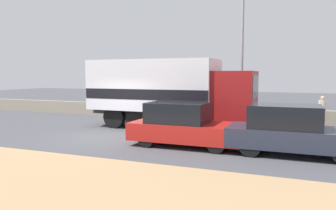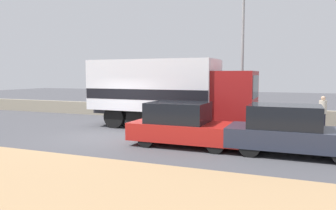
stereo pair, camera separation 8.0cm
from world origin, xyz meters
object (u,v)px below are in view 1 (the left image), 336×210
street_lamp (242,44)px  car_hatchback (184,125)px  pedestrian (322,112)px  box_truck (166,90)px  car_sedan_second (292,131)px

street_lamp → car_hatchback: 7.13m
pedestrian → box_truck: bearing=-161.8°
car_hatchback → car_sedan_second: size_ratio=0.96×
box_truck → car_hatchback: box_truck is taller
street_lamp → car_sedan_second: street_lamp is taller
box_truck → car_sedan_second: size_ratio=1.87×
street_lamp → box_truck: (-3.20, -2.67, -2.32)m
pedestrian → car_sedan_second: bearing=-102.0°
box_truck → car_sedan_second: 6.89m
street_lamp → car_hatchback: bearing=-99.8°
car_hatchback → car_sedan_second: car_sedan_second is taller
street_lamp → pedestrian: (3.87, -0.34, -3.37)m
box_truck → pedestrian: size_ratio=4.99×
box_truck → pedestrian: (7.07, 2.33, -1.05)m
box_truck → pedestrian: bearing=18.2°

